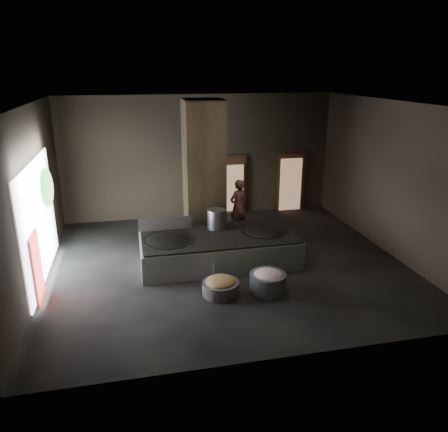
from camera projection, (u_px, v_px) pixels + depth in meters
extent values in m
cube|color=black|center=(226.00, 264.00, 12.68)|extent=(10.00, 9.00, 0.10)
cube|color=black|center=(227.00, 102.00, 11.20)|extent=(10.00, 9.00, 0.10)
cube|color=black|center=(200.00, 157.00, 16.15)|extent=(10.00, 0.10, 4.50)
cube|color=black|center=(283.00, 253.00, 7.74)|extent=(10.00, 0.10, 4.50)
cube|color=black|center=(30.00, 199.00, 10.91)|extent=(0.10, 9.00, 4.50)
cube|color=black|center=(392.00, 179.00, 12.97)|extent=(0.10, 9.00, 4.50)
cube|color=black|center=(204.00, 173.00, 13.64)|extent=(1.20, 1.20, 4.50)
cube|color=silver|center=(219.00, 249.00, 12.63)|extent=(4.47, 2.15, 0.78)
cube|color=black|center=(219.00, 236.00, 12.49)|extent=(4.37, 2.10, 0.03)
ellipsoid|color=black|center=(168.00, 242.00, 12.17)|extent=(1.41, 1.41, 0.39)
cylinder|color=black|center=(168.00, 240.00, 12.15)|extent=(1.44, 1.44, 0.05)
ellipsoid|color=black|center=(263.00, 233.00, 12.84)|extent=(1.31, 1.31, 0.37)
cylinder|color=black|center=(263.00, 231.00, 12.81)|extent=(1.34, 1.34, 0.05)
cylinder|color=#9FA2A6|center=(217.00, 219.00, 12.91)|extent=(0.54, 0.54, 0.58)
cube|color=black|center=(165.00, 224.00, 12.82)|extent=(1.55, 0.06, 0.39)
imported|color=#9E6350|center=(238.00, 206.00, 14.73)|extent=(0.80, 0.70, 1.87)
cylinder|color=slate|center=(221.00, 288.00, 10.87)|extent=(1.18, 1.18, 0.34)
ellipsoid|color=olive|center=(221.00, 282.00, 10.81)|extent=(0.76, 0.76, 0.23)
cylinder|color=#9FA2A6|center=(213.00, 272.00, 10.85)|extent=(0.06, 0.37, 0.65)
cylinder|color=slate|center=(268.00, 283.00, 10.95)|extent=(1.05, 1.05, 0.50)
ellipsoid|color=#D5808C|center=(268.00, 276.00, 10.89)|extent=(0.76, 0.76, 0.29)
cube|color=black|center=(232.00, 186.00, 16.67)|extent=(1.18, 0.08, 2.38)
cube|color=#8C6647|center=(234.00, 188.00, 16.51)|extent=(0.76, 0.04, 1.79)
cube|color=black|center=(291.00, 182.00, 17.16)|extent=(1.18, 0.08, 2.38)
cube|color=#8C6647|center=(291.00, 185.00, 17.04)|extent=(0.87, 0.04, 2.06)
cube|color=white|center=(39.00, 221.00, 11.33)|extent=(0.04, 4.20, 3.10)
cube|color=maroon|center=(37.00, 268.00, 10.38)|extent=(0.05, 0.90, 1.70)
ellipsoid|color=#194714|center=(47.00, 188.00, 12.17)|extent=(0.28, 1.10, 1.10)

